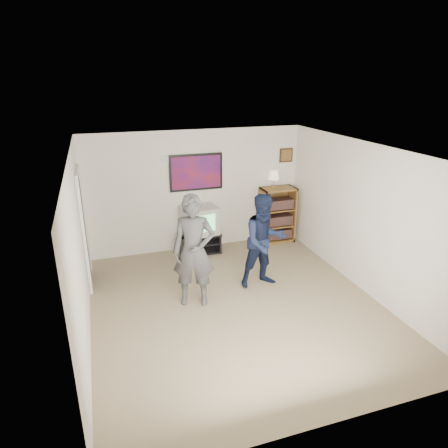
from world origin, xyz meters
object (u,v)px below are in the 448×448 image
person_tall (194,251)px  person_short (264,241)px  media_stand (200,242)px  crt_television (200,220)px  bookshelf (277,215)px

person_tall → person_short: 1.31m
person_tall → media_stand: bearing=90.9°
crt_television → bookshelf: bookshelf is taller
crt_television → person_short: size_ratio=0.41×
crt_television → person_tall: bearing=-115.5°
media_stand → person_short: person_short is taller
crt_television → person_short: (0.70, -1.70, 0.12)m
media_stand → person_tall: size_ratio=0.47×
bookshelf → media_stand: bearing=-178.4°
media_stand → person_tall: (-0.58, -1.90, 0.70)m
crt_television → person_tall: (-0.59, -1.90, 0.21)m
crt_television → person_tall: 2.00m
person_short → bookshelf: bearing=56.1°
media_stand → crt_television: 0.50m
bookshelf → person_tall: bearing=-140.4°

